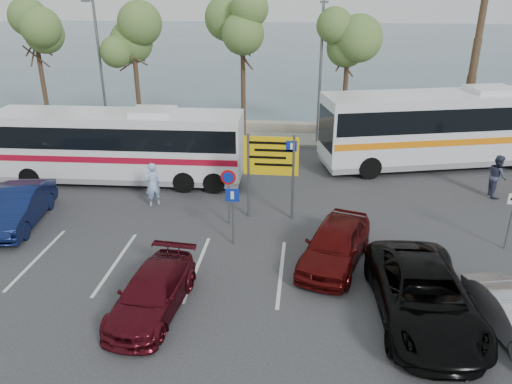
# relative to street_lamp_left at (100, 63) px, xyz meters

# --- Properties ---
(ground) EXTENTS (120.00, 120.00, 0.00)m
(ground) POSITION_rel_street_lamp_left_xyz_m (10.00, -13.52, -4.60)
(ground) COLOR #313133
(ground) RESTS_ON ground
(kerb_strip) EXTENTS (44.00, 2.40, 0.15)m
(kerb_strip) POSITION_rel_street_lamp_left_xyz_m (10.00, 0.48, -4.52)
(kerb_strip) COLOR gray
(kerb_strip) RESTS_ON ground
(seawall) EXTENTS (48.00, 0.80, 0.60)m
(seawall) POSITION_rel_street_lamp_left_xyz_m (10.00, 2.48, -4.30)
(seawall) COLOR gray
(seawall) RESTS_ON ground
(sea) EXTENTS (140.00, 140.00, 0.00)m
(sea) POSITION_rel_street_lamp_left_xyz_m (10.00, 46.48, -4.59)
(sea) COLOR #394C5B
(sea) RESTS_ON ground
(tree_far_left) EXTENTS (3.20, 3.20, 7.60)m
(tree_far_left) POSITION_rel_street_lamp_left_xyz_m (-4.00, 0.48, 1.73)
(tree_far_left) COLOR #382619
(tree_far_left) RESTS_ON kerb_strip
(tree_left) EXTENTS (3.20, 3.20, 7.20)m
(tree_left) POSITION_rel_street_lamp_left_xyz_m (2.00, 0.48, 1.41)
(tree_left) COLOR #382619
(tree_left) RESTS_ON kerb_strip
(tree_mid) EXTENTS (3.20, 3.20, 8.00)m
(tree_mid) POSITION_rel_street_lamp_left_xyz_m (8.50, 0.48, 2.06)
(tree_mid) COLOR #382619
(tree_mid) RESTS_ON kerb_strip
(tree_right) EXTENTS (3.20, 3.20, 7.40)m
(tree_right) POSITION_rel_street_lamp_left_xyz_m (14.50, 0.48, 1.57)
(tree_right) COLOR #382619
(tree_right) RESTS_ON kerb_strip
(street_lamp_left) EXTENTS (0.45, 1.15, 8.01)m
(street_lamp_left) POSITION_rel_street_lamp_left_xyz_m (0.00, 0.00, 0.00)
(street_lamp_left) COLOR slate
(street_lamp_left) RESTS_ON kerb_strip
(street_lamp_right) EXTENTS (0.45, 1.15, 8.01)m
(street_lamp_right) POSITION_rel_street_lamp_left_xyz_m (13.00, 0.00, 0.00)
(street_lamp_right) COLOR slate
(street_lamp_right) RESTS_ON kerb_strip
(direction_sign) EXTENTS (2.20, 0.12, 3.60)m
(direction_sign) POSITION_rel_street_lamp_left_xyz_m (11.00, -10.32, -2.17)
(direction_sign) COLOR slate
(direction_sign) RESTS_ON ground
(sign_no_stop) EXTENTS (0.60, 0.08, 2.35)m
(sign_no_stop) POSITION_rel_street_lamp_left_xyz_m (9.40, -11.13, -3.02)
(sign_no_stop) COLOR slate
(sign_no_stop) RESTS_ON ground
(sign_parking) EXTENTS (0.50, 0.07, 2.25)m
(sign_parking) POSITION_rel_street_lamp_left_xyz_m (9.80, -12.73, -3.13)
(sign_parking) COLOR slate
(sign_parking) RESTS_ON ground
(sign_taxi) EXTENTS (0.50, 0.07, 2.20)m
(sign_taxi) POSITION_rel_street_lamp_left_xyz_m (19.80, -12.03, -3.18)
(sign_taxi) COLOR slate
(sign_taxi) RESTS_ON ground
(lane_markings) EXTENTS (12.02, 4.20, 0.01)m
(lane_markings) POSITION_rel_street_lamp_left_xyz_m (8.86, -14.52, -4.60)
(lane_markings) COLOR silver
(lane_markings) RESTS_ON ground
(coach_bus_left) EXTENTS (11.78, 2.86, 3.65)m
(coach_bus_left) POSITION_rel_street_lamp_left_xyz_m (3.50, -7.02, -2.91)
(coach_bus_left) COLOR white
(coach_bus_left) RESTS_ON ground
(coach_bus_right) EXTENTS (13.49, 5.98, 4.12)m
(coach_bus_right) POSITION_rel_street_lamp_left_xyz_m (19.70, -3.02, -2.69)
(coach_bus_right) COLOR white
(coach_bus_right) RESTS_ON ground
(car_blue) EXTENTS (2.25, 4.80, 1.52)m
(car_blue) POSITION_rel_street_lamp_left_xyz_m (1.00, -12.02, -3.84)
(car_blue) COLOR #0E1945
(car_blue) RESTS_ON ground
(car_maroon) EXTENTS (2.11, 4.40, 1.23)m
(car_maroon) POSITION_rel_street_lamp_left_xyz_m (8.02, -17.02, -3.98)
(car_maroon) COLOR #4C0C16
(car_maroon) RESTS_ON ground
(car_red) EXTENTS (3.05, 4.84, 1.53)m
(car_red) POSITION_rel_street_lamp_left_xyz_m (13.50, -13.73, -3.83)
(car_red) COLOR #4F0B0B
(car_red) RESTS_ON ground
(suv_black) EXTENTS (2.94, 5.83, 1.58)m
(suv_black) POSITION_rel_street_lamp_left_xyz_m (15.90, -16.58, -3.81)
(suv_black) COLOR black
(suv_black) RESTS_ON ground
(pedestrian_near) EXTENTS (0.85, 0.82, 1.96)m
(pedestrian_near) POSITION_rel_street_lamp_left_xyz_m (5.83, -9.63, -3.62)
(pedestrian_near) COLOR #9BB9E2
(pedestrian_near) RESTS_ON ground
(pedestrian_far) EXTENTS (0.75, 0.96, 1.95)m
(pedestrian_far) POSITION_rel_street_lamp_left_xyz_m (21.00, -7.02, -3.62)
(pedestrian_far) COLOR #393C55
(pedestrian_far) RESTS_ON ground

